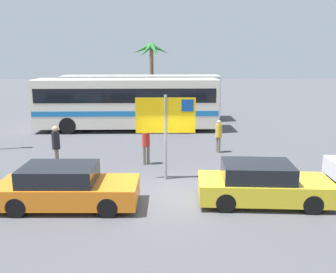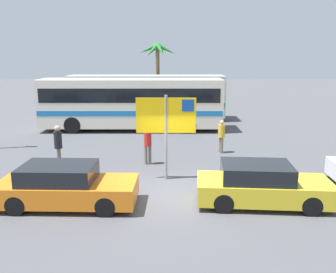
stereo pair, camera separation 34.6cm
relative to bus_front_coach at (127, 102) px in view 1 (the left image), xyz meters
name	(u,v)px [view 1 (the left image)]	position (x,y,z in m)	size (l,w,h in m)	color
ground	(172,193)	(2.39, -10.77, -1.78)	(120.00, 120.00, 0.00)	#4C4C51
bus_front_coach	(127,102)	(0.00, 0.00, 0.00)	(11.12, 2.47, 3.17)	silver
bus_rear_coach	(141,95)	(0.71, 3.75, 0.00)	(11.12, 2.47, 3.17)	silver
ferry_sign	(167,119)	(2.24, -9.29, 0.54)	(2.20, 0.11, 3.20)	gray
car_yellow	(262,184)	(5.20, -11.67, -1.15)	(4.24, 1.97, 1.32)	yellow
car_orange	(66,187)	(-0.93, -11.76, -1.15)	(4.32, 1.81, 1.32)	orange
pedestrian_by_bus	(146,142)	(1.40, -7.35, -0.81)	(0.32, 0.32, 1.66)	#706656
pedestrian_crossing_lot	(219,134)	(4.83, -5.48, -0.86)	(0.32, 0.32, 1.58)	#706656
pedestrian_near_sign	(56,144)	(-2.22, -8.02, -0.69)	(0.32, 0.32, 1.83)	#706656
palm_tree_seaside	(151,56)	(1.37, 8.06, 2.70)	(3.17, 3.04, 5.59)	brown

